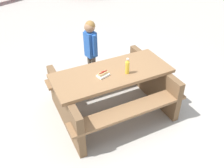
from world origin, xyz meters
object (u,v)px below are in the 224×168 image
(picnic_table, at_px, (112,88))
(child_in_coat, at_px, (91,45))
(hotdog_tray, at_px, (103,74))
(soda_bottle, at_px, (127,66))

(picnic_table, height_order, child_in_coat, child_in_coat)
(picnic_table, height_order, hotdog_tray, hotdog_tray)
(soda_bottle, bearing_deg, hotdog_tray, -15.55)
(soda_bottle, bearing_deg, picnic_table, -37.04)
(hotdog_tray, bearing_deg, picnic_table, -167.04)
(picnic_table, bearing_deg, child_in_coat, -94.23)
(picnic_table, relative_size, soda_bottle, 7.33)
(soda_bottle, distance_m, hotdog_tray, 0.37)
(hotdog_tray, height_order, child_in_coat, child_in_coat)
(picnic_table, xyz_separation_m, soda_bottle, (-0.18, 0.14, 0.42))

